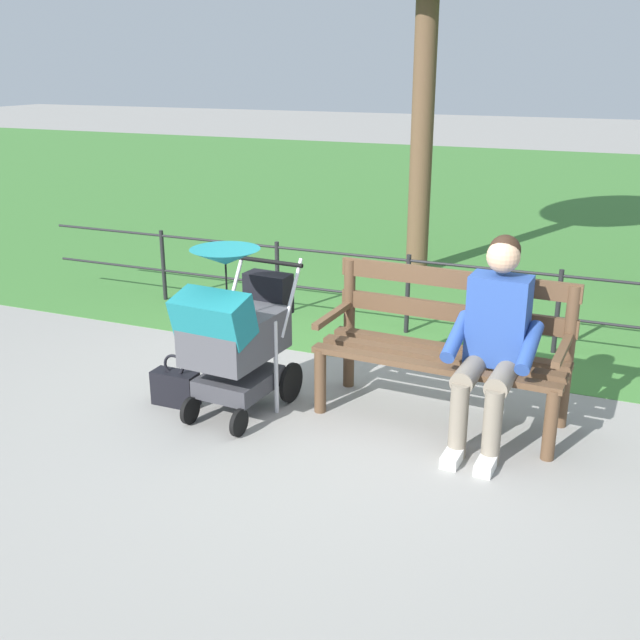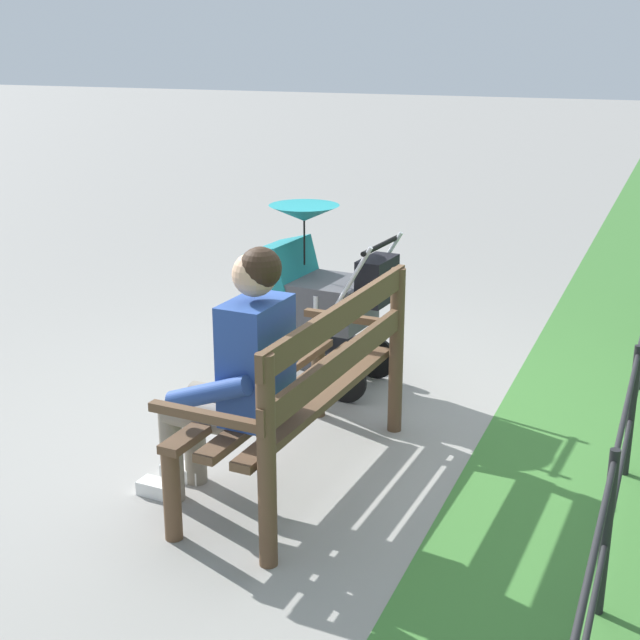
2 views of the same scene
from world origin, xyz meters
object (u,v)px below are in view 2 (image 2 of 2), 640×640
at_px(stroller, 315,293).
at_px(park_bench, 311,384).
at_px(handbag, 334,340).
at_px(person_on_bench, 236,372).

bearing_deg(stroller, park_bench, -157.90).
bearing_deg(park_bench, handbag, 18.06).
distance_m(park_bench, stroller, 1.37).
bearing_deg(handbag, person_on_bench, -170.67).
xyz_separation_m(park_bench, stroller, (1.27, 0.51, 0.07)).
xyz_separation_m(stroller, handbag, (0.46, 0.05, -0.47)).
bearing_deg(park_bench, stroller, 22.10).
height_order(park_bench, person_on_bench, person_on_bench).
bearing_deg(handbag, park_bench, -161.94).
distance_m(park_bench, person_on_bench, 0.44).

